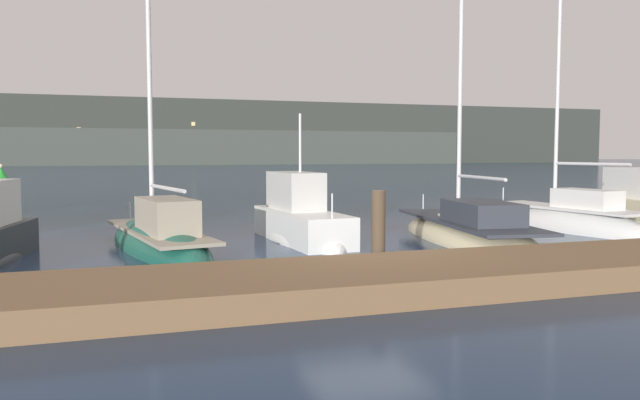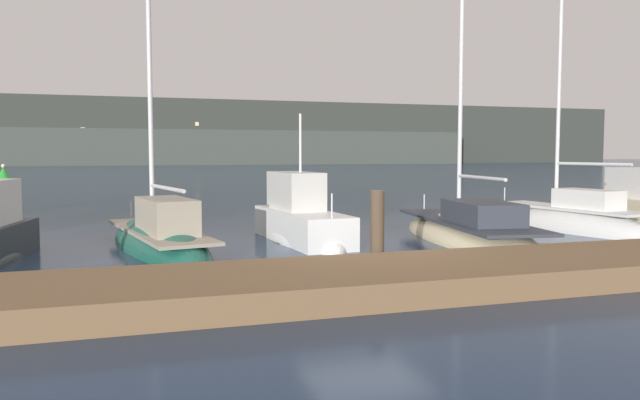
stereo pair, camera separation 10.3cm
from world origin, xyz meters
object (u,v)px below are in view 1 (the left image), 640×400
Objects in this scene: sailboat_berth_6 at (468,236)px; sailboat_berth_7 at (567,226)px; channel_buoy at (2,195)px; sailboat_berth_4 at (159,244)px; motorboat_berth_5 at (301,229)px.

sailboat_berth_6 reaches higher than sailboat_berth_7.
channel_buoy is at bearing 146.26° from sailboat_berth_7.
sailboat_berth_7 is at bearing 0.46° from sailboat_berth_4.
motorboat_berth_5 is at bearing -51.77° from channel_buoy.
sailboat_berth_6 reaches higher than sailboat_berth_4.
sailboat_berth_6 reaches higher than channel_buoy.
channel_buoy is at bearing 114.11° from sailboat_berth_4.
motorboat_berth_5 is (3.80, 0.36, 0.19)m from sailboat_berth_4.
motorboat_berth_5 is at bearing 5.48° from sailboat_berth_4.
sailboat_berth_6 is 1.45× the size of sailboat_berth_7.
motorboat_berth_5 is at bearing 178.25° from sailboat_berth_7.
sailboat_berth_6 is (4.41, -1.33, -0.21)m from motorboat_berth_5.
channel_buoy is (-5.37, 11.99, 0.60)m from sailboat_berth_4.
channel_buoy is at bearing 136.34° from sailboat_berth_6.
sailboat_berth_4 is 4.63× the size of channel_buoy.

